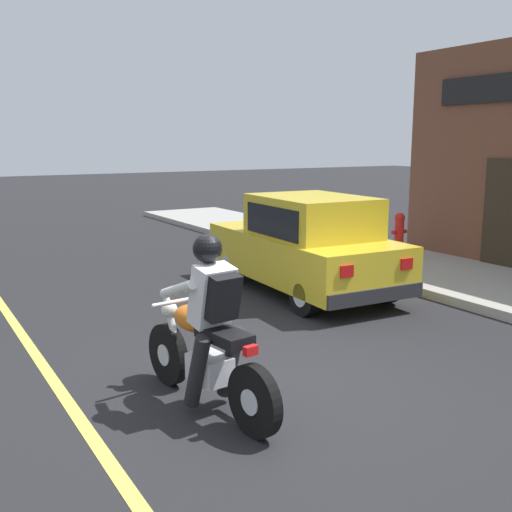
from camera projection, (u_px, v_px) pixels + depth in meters
ground_plane at (276, 392)px, 5.84m from camera, size 80.00×80.00×0.00m
sidewalk_curb at (426, 270)px, 10.99m from camera, size 2.60×22.00×0.14m
lane_stripe at (24, 337)px, 7.45m from camera, size 0.12×19.80×0.01m
motorcycle_with_rider at (208, 337)px, 5.37m from camera, size 0.63×2.02×1.62m
car_hatchback at (305, 245)px, 9.57m from camera, size 1.83×3.86×1.57m
fire_hydrant at (399, 235)px, 11.85m from camera, size 0.36×0.24×0.88m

